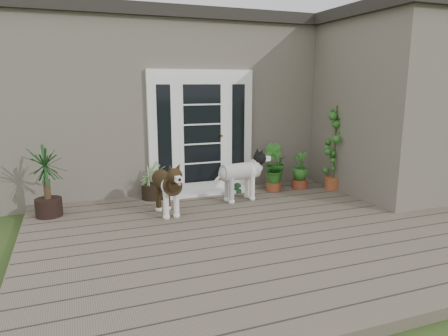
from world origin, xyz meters
name	(u,v)px	position (x,y,z in m)	size (l,w,h in m)	color
deck	(266,233)	(0.00, 0.40, 0.06)	(6.20, 4.60, 0.12)	#6B5B4C
house_main	(182,105)	(0.00, 4.65, 1.55)	(7.40, 4.00, 3.10)	#665E54
roof_main	(181,28)	(0.00, 4.65, 3.20)	(7.60, 4.20, 0.20)	#2D2826
house_wing	(388,111)	(2.90, 1.50, 1.55)	(1.60, 2.40, 3.10)	#665E54
roof_wing	(396,13)	(2.90, 1.50, 3.20)	(1.80, 2.60, 0.20)	#2D2826
door_unit	(202,132)	(-0.20, 2.60, 1.19)	(1.90, 0.14, 2.15)	white
door_step	(206,192)	(-0.20, 2.40, 0.14)	(1.60, 0.40, 0.05)	white
brindle_dog	(167,191)	(-1.10, 1.48, 0.48)	(0.37, 0.86, 0.72)	#382914
white_dog	(240,179)	(0.19, 1.78, 0.48)	(0.37, 0.87, 0.73)	white
spider_plant	(152,179)	(-1.14, 2.40, 0.45)	(0.63, 0.63, 0.67)	#9AB26D
yucca	(46,182)	(-2.75, 2.03, 0.64)	(0.72, 0.72, 1.05)	black
herb_a	(273,176)	(1.00, 2.13, 0.39)	(0.43, 0.43, 0.55)	#205518
herb_b	(274,173)	(1.07, 2.23, 0.43)	(0.41, 0.41, 0.62)	#265418
herb_c	(300,173)	(1.55, 2.13, 0.40)	(0.36, 0.36, 0.56)	#23631C
sapling	(335,147)	(2.08, 1.85, 0.91)	(0.47, 0.47, 1.58)	#1C6221
clog_left	(236,190)	(0.33, 2.30, 0.16)	(0.13, 0.27, 0.08)	#15361E
clog_right	(236,188)	(0.37, 2.37, 0.17)	(0.16, 0.34, 0.10)	black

